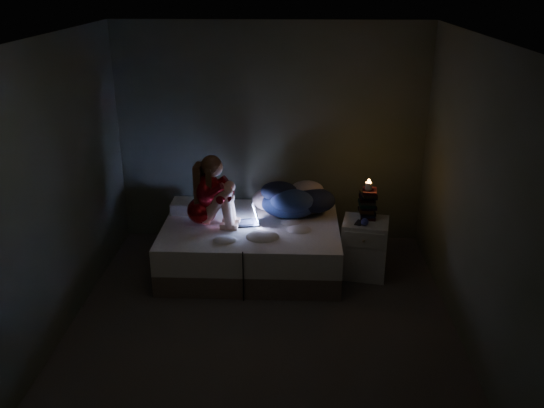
# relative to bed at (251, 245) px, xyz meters

# --- Properties ---
(floor) EXTENTS (3.60, 3.80, 0.02)m
(floor) POSITION_rel_bed_xyz_m (0.18, -1.10, -0.27)
(floor) COLOR #3C3530
(floor) RESTS_ON ground
(ceiling) EXTENTS (3.60, 3.80, 0.02)m
(ceiling) POSITION_rel_bed_xyz_m (0.18, -1.10, 2.35)
(ceiling) COLOR silver
(ceiling) RESTS_ON ground
(wall_back) EXTENTS (3.60, 0.02, 2.60)m
(wall_back) POSITION_rel_bed_xyz_m (0.18, 0.81, 1.04)
(wall_back) COLOR #585B54
(wall_back) RESTS_ON ground
(wall_front) EXTENTS (3.60, 0.02, 2.60)m
(wall_front) POSITION_rel_bed_xyz_m (0.18, -3.01, 1.04)
(wall_front) COLOR #585B54
(wall_front) RESTS_ON ground
(wall_left) EXTENTS (0.02, 3.80, 2.60)m
(wall_left) POSITION_rel_bed_xyz_m (-1.63, -1.10, 1.04)
(wall_left) COLOR #585B54
(wall_left) RESTS_ON ground
(wall_right) EXTENTS (0.02, 3.80, 2.60)m
(wall_right) POSITION_rel_bed_xyz_m (1.99, -1.10, 1.04)
(wall_right) COLOR #585B54
(wall_right) RESTS_ON ground
(bed) EXTENTS (1.91, 1.43, 0.52)m
(bed) POSITION_rel_bed_xyz_m (0.00, 0.00, 0.00)
(bed) COLOR silver
(bed) RESTS_ON ground
(pillow) EXTENTS (0.42, 0.30, 0.12)m
(pillow) POSITION_rel_bed_xyz_m (-0.72, 0.33, 0.32)
(pillow) COLOR white
(pillow) RESTS_ON bed
(woman) EXTENTS (0.51, 0.35, 0.80)m
(woman) POSITION_rel_bed_xyz_m (-0.52, -0.05, 0.66)
(woman) COLOR #740400
(woman) RESTS_ON bed
(laptop) EXTENTS (0.35, 0.28, 0.22)m
(laptop) POSITION_rel_bed_xyz_m (-0.07, -0.01, 0.37)
(laptop) COLOR black
(laptop) RESTS_ON bed
(clothes_pile) EXTENTS (0.76, 0.65, 0.41)m
(clothes_pile) POSITION_rel_bed_xyz_m (0.42, 0.28, 0.46)
(clothes_pile) COLOR navy
(clothes_pile) RESTS_ON bed
(nightstand) EXTENTS (0.54, 0.50, 0.63)m
(nightstand) POSITION_rel_bed_xyz_m (1.23, -0.12, 0.05)
(nightstand) COLOR silver
(nightstand) RESTS_ON ground
(book_stack) EXTENTS (0.19, 0.25, 0.32)m
(book_stack) POSITION_rel_bed_xyz_m (1.25, -0.03, 0.53)
(book_stack) COLOR black
(book_stack) RESTS_ON nightstand
(candle) EXTENTS (0.07, 0.07, 0.08)m
(candle) POSITION_rel_bed_xyz_m (1.25, -0.03, 0.73)
(candle) COLOR beige
(candle) RESTS_ON book_stack
(phone) EXTENTS (0.10, 0.15, 0.01)m
(phone) POSITION_rel_bed_xyz_m (1.17, -0.20, 0.37)
(phone) COLOR black
(phone) RESTS_ON nightstand
(blue_orb) EXTENTS (0.08, 0.08, 0.08)m
(blue_orb) POSITION_rel_bed_xyz_m (1.22, -0.24, 0.41)
(blue_orb) COLOR navy
(blue_orb) RESTS_ON nightstand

